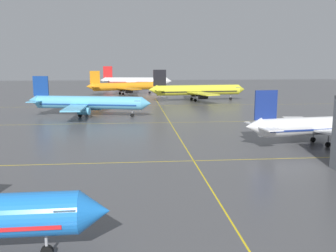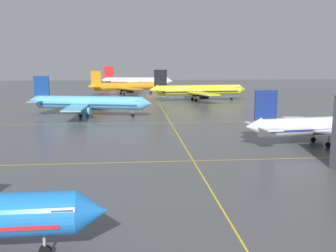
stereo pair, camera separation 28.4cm
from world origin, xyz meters
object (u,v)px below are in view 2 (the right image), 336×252
airliner_far_left_stand (198,90)px  airliner_distant_taxiway (136,81)px  airliner_third_row (88,103)px  airliner_second_row (328,126)px  airliner_far_right_stand (125,86)px

airliner_far_left_stand → airliner_distant_taxiway: 73.76m
airliner_third_row → airliner_far_left_stand: bearing=45.3°
airliner_third_row → airliner_distant_taxiway: airliner_distant_taxiway is taller
airliner_second_row → airliner_far_left_stand: bearing=97.6°
airliner_third_row → airliner_distant_taxiway: (14.47, 108.73, 0.53)m
airliner_second_row → airliner_far_right_stand: size_ratio=0.95×
airliner_second_row → airliner_far_left_stand: 81.68m
airliner_third_row → airliner_far_right_stand: (8.86, 70.73, -0.01)m
airliner_second_row → airliner_third_row: bearing=139.8°
airliner_third_row → airliner_far_left_stand: size_ratio=0.91×
airliner_second_row → airliner_third_row: airliner_third_row is taller
airliner_second_row → airliner_far_right_stand: 119.75m
airliner_far_left_stand → airliner_second_row: bearing=-82.4°
airliner_distant_taxiway → airliner_far_left_stand: bearing=-70.8°
airliner_far_left_stand → airliner_distant_taxiway: (-24.22, 69.67, 0.17)m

